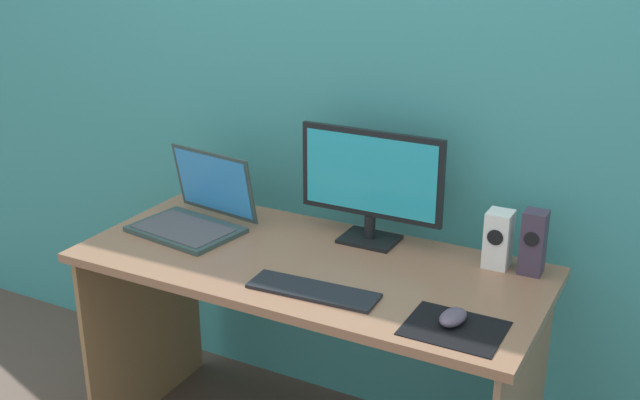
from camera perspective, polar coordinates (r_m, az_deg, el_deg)
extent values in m
cube|color=teal|center=(2.58, 3.67, 9.42)|extent=(6.00, 0.04, 2.50)
cube|color=#93654B|center=(2.38, -0.81, -4.78)|extent=(1.43, 0.65, 0.03)
cube|color=olive|center=(2.90, -12.69, -8.59)|extent=(0.02, 0.61, 0.71)
cube|color=black|center=(2.52, 3.65, -2.88)|extent=(0.18, 0.14, 0.01)
cylinder|color=black|center=(2.50, 3.67, -1.96)|extent=(0.04, 0.04, 0.08)
cube|color=black|center=(2.44, 3.77, 1.93)|extent=(0.48, 0.02, 0.28)
cube|color=#26A5BF|center=(2.43, 3.67, 1.86)|extent=(0.44, 0.00, 0.25)
cube|color=#3E3246|center=(2.34, 15.39, -3.02)|extent=(0.07, 0.06, 0.19)
cylinder|color=black|center=(2.30, 15.24, -2.80)|extent=(0.04, 0.00, 0.04)
cube|color=white|center=(2.37, 12.96, -2.81)|extent=(0.07, 0.08, 0.17)
cylinder|color=black|center=(2.32, 12.72, -2.71)|extent=(0.05, 0.00, 0.05)
cube|color=#314442|center=(2.62, -9.81, -2.16)|extent=(0.38, 0.29, 0.02)
cube|color=#47474C|center=(2.61, -10.01, -2.05)|extent=(0.33, 0.23, 0.00)
cube|color=#314442|center=(2.67, -7.79, 1.24)|extent=(0.35, 0.10, 0.23)
cube|color=#338CD8|center=(2.66, -7.85, 1.23)|extent=(0.32, 0.09, 0.20)
cube|color=black|center=(2.19, -0.51, -6.66)|extent=(0.38, 0.13, 0.01)
cube|color=black|center=(2.04, 9.82, -9.26)|extent=(0.25, 0.20, 0.00)
ellipsoid|color=#544659|center=(2.05, 9.73, -8.47)|extent=(0.07, 0.11, 0.04)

